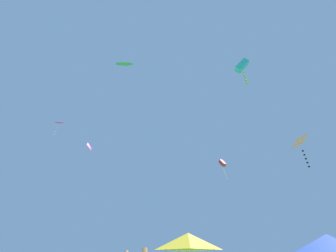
# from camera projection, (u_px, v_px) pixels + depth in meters

# --- Properties ---
(canopy_tent_blue) EXTENTS (2.91, 2.91, 3.11)m
(canopy_tent_blue) POSITION_uv_depth(u_px,v_px,m) (329.00, 243.00, 12.88)
(canopy_tent_blue) COLOR #9E9EA3
(canopy_tent_blue) RESTS_ON ground
(canopy_tent_yellow) EXTENTS (3.26, 3.26, 3.49)m
(canopy_tent_yellow) POSITION_uv_depth(u_px,v_px,m) (188.00, 241.00, 15.97)
(canopy_tent_yellow) COLOR #9E9EA3
(canopy_tent_yellow) RESTS_ON ground
(kite_green_delta) EXTENTS (1.17, 1.06, 0.76)m
(kite_green_delta) POSITION_uv_depth(u_px,v_px,m) (124.00, 63.00, 15.74)
(kite_green_delta) COLOR green
(kite_cyan_box) EXTENTS (1.31, 0.83, 3.08)m
(kite_cyan_box) POSITION_uv_depth(u_px,v_px,m) (242.00, 66.00, 20.23)
(kite_cyan_box) COLOR #2DB7CC
(kite_red_box) EXTENTS (0.97, 1.30, 2.95)m
(kite_red_box) POSITION_uv_depth(u_px,v_px,m) (223.00, 164.00, 34.30)
(kite_red_box) COLOR red
(kite_magenta_delta) EXTENTS (1.30, 1.27, 2.45)m
(kite_magenta_delta) POSITION_uv_depth(u_px,v_px,m) (59.00, 123.00, 36.17)
(kite_magenta_delta) COLOR #D6389E
(kite_magenta_diamond) EXTENTS (0.85, 0.91, 0.95)m
(kite_magenta_diamond) POSITION_uv_depth(u_px,v_px,m) (90.00, 146.00, 30.55)
(kite_magenta_diamond) COLOR #D6389E
(kite_pink_diamond) EXTENTS (1.83, 1.84, 3.17)m
(kite_pink_diamond) POSITION_uv_depth(u_px,v_px,m) (300.00, 143.00, 23.80)
(kite_pink_diamond) COLOR pink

